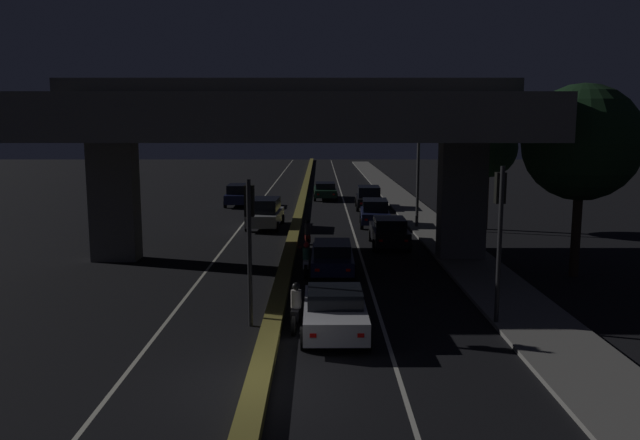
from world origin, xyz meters
TOP-DOWN VIEW (x-y plane):
  - ground_plane at (0.00, 0.00)m, footprint 200.00×200.00m
  - lane_line_left_inner at (-3.42, 35.00)m, footprint 0.12×126.00m
  - lane_line_right_inner at (3.42, 35.00)m, footprint 0.12×126.00m
  - median_divider at (0.00, 35.00)m, footprint 0.59×126.00m
  - sidewalk_right at (8.21, 28.00)m, footprint 2.70×126.00m
  - elevated_overpass at (0.00, 14.30)m, footprint 21.06×12.25m
  - traffic_light_left_of_median at (-0.69, 4.69)m, footprint 0.30×0.49m
  - traffic_light_right_of_median at (6.96, 4.69)m, footprint 0.30×0.49m
  - street_lamp at (7.05, 23.09)m, footprint 2.18×0.32m
  - car_white_lead at (1.91, 3.85)m, footprint 1.99×4.18m
  - car_dark_blue_second at (1.98, 11.69)m, footprint 1.92×4.52m
  - car_black_third at (5.03, 17.44)m, footprint 1.94×4.34m
  - car_dark_blue_fourth at (4.87, 24.04)m, footprint 2.00×4.01m
  - car_black_fifth at (5.10, 31.99)m, footprint 2.04×4.28m
  - car_dark_green_sixth at (1.90, 38.26)m, footprint 2.04×4.78m
  - car_silver_lead_oncoming at (-1.87, 23.46)m, footprint 2.14×4.73m
  - car_dark_blue_second_oncoming at (-4.91, 34.01)m, footprint 1.93×4.44m
  - motorcycle_black_filtering_near at (0.73, 4.30)m, footprint 0.34×1.86m
  - motorcycle_white_filtering_mid at (0.90, 11.27)m, footprint 0.33×1.98m
  - motorcycle_red_filtering_far at (0.84, 17.26)m, footprint 0.34×1.95m
  - pedestrian_on_sidewalk at (8.34, 13.95)m, footprint 0.33×0.33m
  - roadside_tree_kerbside_near at (12.00, 11.12)m, footprint 4.71×4.71m
  - roadside_tree_kerbside_mid at (11.36, 22.86)m, footprint 3.50×3.50m

SIDE VIEW (x-z plane):
  - ground_plane at x=0.00m, z-range 0.00..0.00m
  - lane_line_left_inner at x=-3.42m, z-range 0.00..0.00m
  - lane_line_right_inner at x=3.42m, z-range 0.00..0.00m
  - sidewalk_right at x=8.21m, z-range 0.00..0.14m
  - median_divider at x=0.00m, z-range 0.00..0.29m
  - motorcycle_white_filtering_mid at x=0.90m, z-range -0.10..1.29m
  - motorcycle_red_filtering_far at x=0.84m, z-range -0.11..1.35m
  - motorcycle_black_filtering_near at x=0.73m, z-range -0.11..1.35m
  - car_dark_blue_second at x=1.98m, z-range 0.04..1.38m
  - car_white_lead at x=1.91m, z-range 0.02..1.42m
  - car_dark_green_sixth at x=1.90m, z-range 0.04..1.46m
  - car_black_third at x=5.03m, z-range 0.03..1.54m
  - car_dark_blue_second_oncoming at x=-4.91m, z-range 0.03..1.68m
  - car_dark_blue_fourth at x=4.87m, z-range 0.04..1.69m
  - car_black_fifth at x=5.10m, z-range 0.04..1.74m
  - car_silver_lead_oncoming at x=-1.87m, z-range 0.02..1.81m
  - pedestrian_on_sidewalk at x=8.34m, z-range 0.14..1.73m
  - traffic_light_left_of_median at x=-0.69m, z-range 0.84..5.43m
  - traffic_light_right_of_median at x=6.96m, z-range 0.91..5.89m
  - roadside_tree_kerbside_mid at x=11.36m, z-range 1.53..8.15m
  - street_lamp at x=7.05m, z-range 0.74..9.65m
  - roadside_tree_kerbside_near at x=12.00m, z-range 1.56..9.42m
  - elevated_overpass at x=0.00m, z-range 2.14..10.42m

